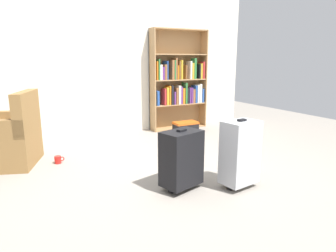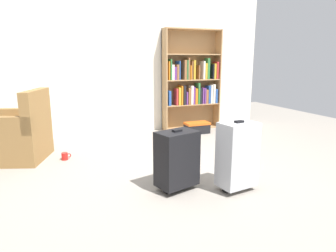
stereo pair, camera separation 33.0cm
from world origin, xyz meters
name	(u,v)px [view 2 (the right image)]	position (x,y,z in m)	size (l,w,h in m)	color
ground_plane	(173,174)	(0.00, 0.00, 0.00)	(9.15, 9.15, 0.00)	gray
back_wall	(124,58)	(0.00, 2.21, 1.30)	(5.23, 0.10, 2.60)	silver
bookshelf	(192,82)	(1.20, 2.04, 0.87)	(1.08, 0.25, 1.79)	#A87F51
armchair	(19,136)	(-1.64, 1.20, 0.32)	(0.89, 0.89, 0.90)	olive
mug	(65,156)	(-1.11, 0.97, 0.05)	(0.12, 0.08, 0.10)	red
storage_box	(197,127)	(1.12, 1.64, 0.10)	(0.42, 0.24, 0.19)	black
suitcase_black	(177,159)	(-0.11, -0.38, 0.32)	(0.45, 0.36, 0.61)	black
suitcase_silver	(237,155)	(0.43, -0.60, 0.37)	(0.39, 0.29, 0.70)	#B7BABF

